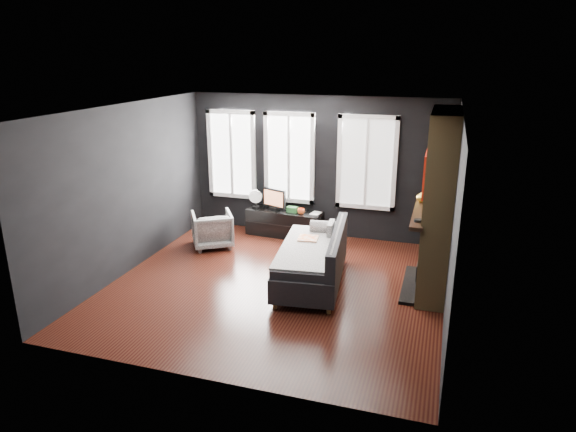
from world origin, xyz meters
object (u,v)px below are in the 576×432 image
(media_console, at_px, (284,223))
(monitor, at_px, (274,198))
(book, at_px, (312,207))
(mantel_vase, at_px, (423,196))
(sofa, at_px, (312,257))
(armchair, at_px, (212,228))
(mug, at_px, (301,211))

(media_console, height_order, monitor, monitor)
(media_console, bearing_deg, book, 3.34)
(media_console, xyz_separation_m, mantel_vase, (2.62, -1.16, 1.07))
(media_console, bearing_deg, mantel_vase, -19.12)
(sofa, xyz_separation_m, mantel_vase, (1.55, 0.80, 0.88))
(armchair, distance_m, book, 1.91)
(media_console, bearing_deg, sofa, -56.74)
(armchair, height_order, mantel_vase, mantel_vase)
(book, relative_size, mantel_vase, 1.16)
(mug, distance_m, mantel_vase, 2.59)
(sofa, height_order, armchair, sofa)
(sofa, relative_size, mug, 15.03)
(book, bearing_deg, media_console, 178.62)
(monitor, distance_m, mantel_vase, 3.09)
(armchair, relative_size, mantel_vase, 3.57)
(armchair, bearing_deg, sofa, 123.02)
(sofa, xyz_separation_m, book, (-0.51, 1.94, 0.19))
(mug, xyz_separation_m, book, (0.18, 0.10, 0.05))
(monitor, xyz_separation_m, mantel_vase, (2.82, -1.13, 0.57))
(sofa, relative_size, monitor, 3.79)
(book, bearing_deg, sofa, -75.22)
(media_console, relative_size, mug, 10.86)
(book, bearing_deg, armchair, -150.35)
(armchair, distance_m, mantel_vase, 3.84)
(media_console, height_order, mantel_vase, mantel_vase)
(mug, height_order, book, book)
(monitor, bearing_deg, mantel_vase, -0.46)
(sofa, bearing_deg, mantel_vase, 20.62)
(armchair, height_order, monitor, monitor)
(armchair, distance_m, media_console, 1.46)
(monitor, height_order, mantel_vase, mantel_vase)
(mantel_vase, bearing_deg, media_console, 156.16)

